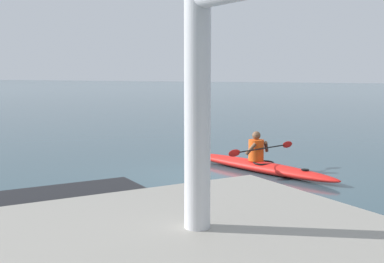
{
  "coord_description": "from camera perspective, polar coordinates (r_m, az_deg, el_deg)",
  "views": [
    {
      "loc": [
        -3.14,
        11.26,
        2.6
      ],
      "look_at": [
        -0.03,
        1.72,
        1.34
      ],
      "focal_mm": 47.56,
      "sensor_mm": 36.0,
      "label": 1
    }
  ],
  "objects": [
    {
      "name": "ground_plane",
      "position": [
        11.98,
        2.44,
        -5.36
      ],
      "size": [
        160.0,
        160.0,
        0.0
      ],
      "primitive_type": "plane",
      "color": "#334C56"
    },
    {
      "name": "kayaker",
      "position": [
        12.89,
        7.27,
        -1.91
      ],
      "size": [
        1.24,
        2.11,
        0.75
      ],
      "color": "#E04C14",
      "rests_on": "kayak"
    },
    {
      "name": "kayak",
      "position": [
        12.93,
        7.43,
        -3.87
      ],
      "size": [
        4.39,
        2.88,
        0.27
      ],
      "color": "red",
      "rests_on": "ground"
    }
  ]
}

